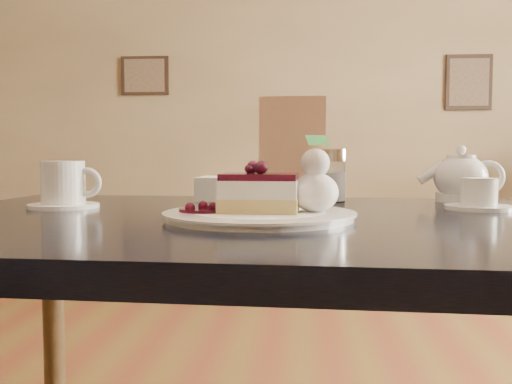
# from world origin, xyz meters

# --- Properties ---
(main_table) EXTENTS (1.31, 0.90, 0.79)m
(main_table) POSITION_xyz_m (0.07, 0.04, 0.71)
(main_table) COLOR black
(main_table) RESTS_ON ground
(dessert_plate) EXTENTS (0.31, 0.31, 0.01)m
(dessert_plate) POSITION_xyz_m (0.07, -0.01, 0.80)
(dessert_plate) COLOR white
(dessert_plate) RESTS_ON main_table
(cheesecake_slice) EXTENTS (0.13, 0.10, 0.06)m
(cheesecake_slice) POSITION_xyz_m (0.07, -0.01, 0.84)
(cheesecake_slice) COLOR #EBD388
(cheesecake_slice) RESTS_ON dessert_plate
(whipped_cream) EXTENTS (0.08, 0.08, 0.07)m
(whipped_cream) POSITION_xyz_m (0.16, -0.01, 0.84)
(whipped_cream) COLOR white
(whipped_cream) RESTS_ON dessert_plate
(berry_sauce) EXTENTS (0.08, 0.08, 0.01)m
(berry_sauce) POSITION_xyz_m (-0.02, -0.01, 0.81)
(berry_sauce) COLOR black
(berry_sauce) RESTS_ON dessert_plate
(coffee_set) EXTENTS (0.15, 0.14, 0.09)m
(coffee_set) POSITION_xyz_m (-0.33, 0.15, 0.83)
(coffee_set) COLOR white
(coffee_set) RESTS_ON main_table
(tea_set) EXTENTS (0.17, 0.30, 0.11)m
(tea_set) POSITION_xyz_m (0.48, 0.32, 0.84)
(tea_set) COLOR white
(tea_set) RESTS_ON main_table
(menu_card) EXTENTS (0.15, 0.04, 0.23)m
(menu_card) POSITION_xyz_m (0.12, 0.35, 0.91)
(menu_card) COLOR beige
(menu_card) RESTS_ON main_table
(sugar_shaker) EXTENTS (0.06, 0.06, 0.12)m
(sugar_shaker) POSITION_xyz_m (0.20, 0.33, 0.85)
(sugar_shaker) COLOR white
(sugar_shaker) RESTS_ON main_table
(napkin_stack) EXTENTS (0.13, 0.13, 0.05)m
(napkin_stack) POSITION_xyz_m (-0.03, 0.37, 0.82)
(napkin_stack) COLOR white
(napkin_stack) RESTS_ON main_table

